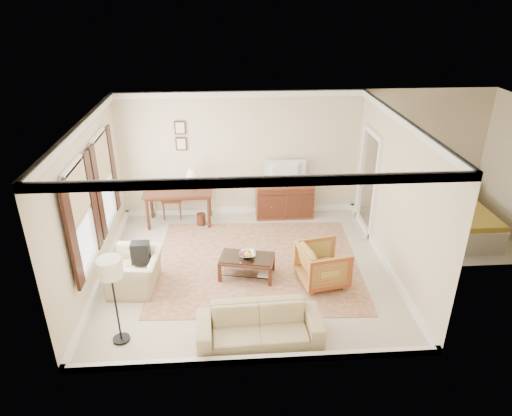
{
  "coord_description": "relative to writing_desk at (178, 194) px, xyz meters",
  "views": [
    {
      "loc": [
        -0.33,
        -7.41,
        4.89
      ],
      "look_at": [
        0.2,
        0.3,
        1.15
      ],
      "focal_mm": 32.0,
      "sensor_mm": 36.0,
      "label": 1
    }
  ],
  "objects": [
    {
      "name": "sideboard",
      "position": [
        2.42,
        0.19,
        -0.31
      ],
      "size": [
        1.33,
        0.51,
        0.82
      ],
      "primitive_type": "cube",
      "color": "brown",
      "rests_on": "room_shell"
    },
    {
      "name": "annex_bedroom",
      "position": [
        5.92,
        -0.87,
        -0.37
      ],
      "size": [
        3.0,
        2.7,
        2.9
      ],
      "color": "beige",
      "rests_on": "ground"
    },
    {
      "name": "room_shell",
      "position": [
        1.43,
        -2.02,
        1.76
      ],
      "size": [
        5.51,
        5.01,
        2.91
      ],
      "color": "beige",
      "rests_on": "ground"
    },
    {
      "name": "book_a",
      "position": [
        1.38,
        -2.16,
        -0.55
      ],
      "size": [
        0.28,
        0.11,
        0.38
      ],
      "primitive_type": "imported",
      "rotation": [
        0.0,
        0.0,
        0.26
      ],
      "color": "brown",
      "rests_on": "coffee_table"
    },
    {
      "name": "desk_chair",
      "position": [
        -0.2,
        0.35,
        -0.19
      ],
      "size": [
        0.52,
        0.52,
        1.05
      ],
      "primitive_type": null,
      "rotation": [
        0.0,
        0.0,
        -0.16
      ],
      "color": "brown",
      "rests_on": "room_shell"
    },
    {
      "name": "desk_lamp",
      "position": [
        0.34,
        0.0,
        0.36
      ],
      "size": [
        0.32,
        0.32,
        0.5
      ],
      "primitive_type": null,
      "color": "silver",
      "rests_on": "writing_desk"
    },
    {
      "name": "striped_armchair",
      "position": [
        2.78,
        -2.57,
        -0.3
      ],
      "size": [
        0.9,
        0.94,
        0.84
      ],
      "primitive_type": "imported",
      "rotation": [
        0.0,
        0.0,
        1.76
      ],
      "color": "#944020",
      "rests_on": "room_shell"
    },
    {
      "name": "rug",
      "position": [
        1.63,
        -1.85,
        -0.71
      ],
      "size": [
        4.09,
        3.56,
        0.01
      ],
      "primitive_type": "cube",
      "rotation": [
        0.0,
        0.0,
        -0.05
      ],
      "color": "brown",
      "rests_on": "room_shell"
    },
    {
      "name": "club_armchair",
      "position": [
        -0.57,
        -2.47,
        -0.27
      ],
      "size": [
        0.75,
        1.07,
        0.89
      ],
      "primitive_type": "imported",
      "rotation": [
        0.0,
        0.0,
        -1.67
      ],
      "color": "tan",
      "rests_on": "room_shell"
    },
    {
      "name": "framed_prints",
      "position": [
        0.1,
        0.45,
        1.23
      ],
      "size": [
        0.25,
        0.04,
        0.68
      ],
      "primitive_type": null,
      "color": "#472114",
      "rests_on": "room_shell"
    },
    {
      "name": "window_front",
      "position": [
        -1.27,
        -2.72,
        0.84
      ],
      "size": [
        0.12,
        1.56,
        1.8
      ],
      "primitive_type": null,
      "color": "#CCB284",
      "rests_on": "room_shell"
    },
    {
      "name": "writing_desk",
      "position": [
        0.0,
        0.0,
        0.0
      ],
      "size": [
        1.51,
        0.75,
        0.82
      ],
      "color": "#472114",
      "rests_on": "room_shell"
    },
    {
      "name": "floor_lamp",
      "position": [
        -0.6,
        -3.87,
        0.5
      ],
      "size": [
        0.36,
        0.36,
        1.46
      ],
      "color": "black",
      "rests_on": "room_shell"
    },
    {
      "name": "book_b",
      "position": [
        1.64,
        -2.4,
        -0.55
      ],
      "size": [
        0.27,
        0.11,
        0.38
      ],
      "primitive_type": "imported",
      "rotation": [
        0.0,
        0.0,
        -0.32
      ],
      "color": "brown",
      "rests_on": "coffee_table"
    },
    {
      "name": "window_rear",
      "position": [
        -1.27,
        -1.12,
        0.84
      ],
      "size": [
        0.12,
        1.56,
        1.8
      ],
      "primitive_type": null,
      "color": "#CCB284",
      "rests_on": "room_shell"
    },
    {
      "name": "tv",
      "position": [
        2.42,
        0.17,
        0.56
      ],
      "size": [
        0.92,
        0.53,
        0.12
      ],
      "primitive_type": "imported",
      "rotation": [
        0.0,
        0.0,
        3.14
      ],
      "color": "black",
      "rests_on": "sideboard"
    },
    {
      "name": "coffee_table",
      "position": [
        1.42,
        -2.27,
        -0.4
      ],
      "size": [
        1.09,
        0.78,
        0.42
      ],
      "rotation": [
        0.0,
        0.0,
        -0.21
      ],
      "color": "#472114",
      "rests_on": "room_shell"
    },
    {
      "name": "backpack",
      "position": [
        -0.48,
        -2.35,
        -0.03
      ],
      "size": [
        0.25,
        0.34,
        0.4
      ],
      "primitive_type": "cube",
      "rotation": [
        0.0,
        0.0,
        -1.66
      ],
      "color": "black",
      "rests_on": "club_armchair"
    },
    {
      "name": "doorway",
      "position": [
        4.14,
        -0.52,
        0.36
      ],
      "size": [
        0.1,
        1.12,
        2.25
      ],
      "primitive_type": null,
      "color": "white",
      "rests_on": "room_shell"
    },
    {
      "name": "sofa",
      "position": [
        1.52,
        -4.0,
        -0.34
      ],
      "size": [
        1.91,
        0.62,
        0.74
      ],
      "primitive_type": "imported",
      "rotation": [
        0.0,
        0.0,
        0.04
      ],
      "color": "tan",
      "rests_on": "room_shell"
    },
    {
      "name": "fruit_bowl",
      "position": [
        1.43,
        -2.25,
        -0.24
      ],
      "size": [
        0.42,
        0.42,
        0.1
      ],
      "primitive_type": "imported",
      "color": "silver",
      "rests_on": "coffee_table"
    }
  ]
}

